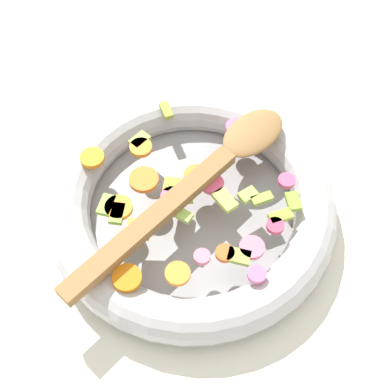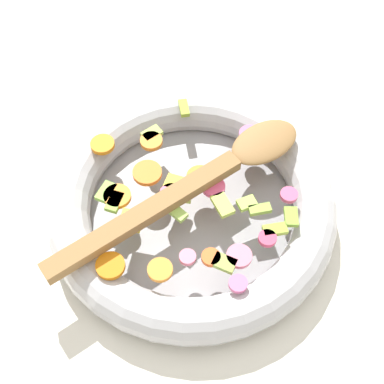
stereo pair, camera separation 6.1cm
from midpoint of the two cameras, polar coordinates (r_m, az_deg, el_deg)
name	(u,v)px [view 1 (the left image)]	position (r m, az deg, el deg)	size (l,w,h in m)	color
ground_plane	(192,215)	(0.66, -2.67, -2.63)	(4.00, 4.00, 0.00)	silver
skillet	(192,205)	(0.64, -2.75, -1.60)	(0.34, 0.34, 0.05)	gray
chopped_vegetables	(191,194)	(0.61, -3.02, -0.48)	(0.25, 0.27, 0.01)	orange
wooden_spoon	(203,176)	(0.61, -1.64, 1.54)	(0.29, 0.24, 0.01)	olive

